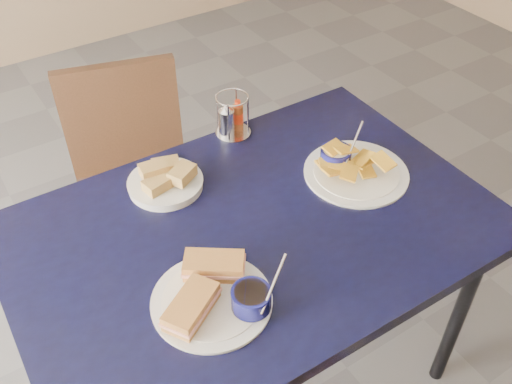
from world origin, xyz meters
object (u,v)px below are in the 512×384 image
chair_far (127,170)px  plantain_plate (349,167)px  bread_basket (165,180)px  condiment_caddy (231,119)px  sandwich_plate (215,293)px  dining_table (255,242)px

chair_far → plantain_plate: 0.84m
bread_basket → chair_far: bearing=86.5°
chair_far → plantain_plate: size_ratio=2.89×
chair_far → condiment_caddy: 0.51m
plantain_plate → bread_basket: size_ratio=1.45×
chair_far → sandwich_plate: size_ratio=2.85×
dining_table → bread_basket: 0.30m
chair_far → plantain_plate: bearing=-56.2°
dining_table → plantain_plate: size_ratio=4.18×
dining_table → condiment_caddy: bearing=67.3°
dining_table → plantain_plate: plantain_plate is taller
dining_table → chair_far: chair_far is taller
bread_basket → dining_table: bearing=-64.2°
sandwich_plate → bread_basket: size_ratio=1.47×
plantain_plate → condiment_caddy: (-0.19, 0.34, 0.04)m
dining_table → sandwich_plate: (-0.20, -0.15, 0.09)m
plantain_plate → condiment_caddy: size_ratio=2.20×
plantain_plate → bread_basket: (-0.47, 0.23, 0.01)m
dining_table → sandwich_plate: 0.27m
sandwich_plate → bread_basket: (0.08, 0.41, -0.00)m
dining_table → plantain_plate: bearing=5.8°
bread_basket → condiment_caddy: 0.31m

